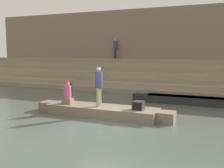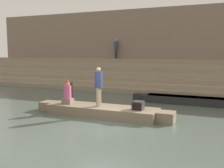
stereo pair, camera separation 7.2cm
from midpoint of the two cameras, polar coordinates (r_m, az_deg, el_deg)
name	(u,v)px [view 1 (the left image)]	position (r m, az deg, el deg)	size (l,w,h in m)	color
ground_plane	(105,125)	(10.69, -1.81, -8.98)	(120.00, 120.00, 0.00)	#47544C
ghat_steps	(162,79)	(20.71, 10.72, 1.04)	(36.00, 4.20, 2.38)	gray
back_wall	(168,48)	(22.67, 11.98, 7.63)	(34.20, 1.28, 6.59)	#7F6B5B
rowboat_main	(102,111)	(12.21, -2.36, -5.80)	(6.67, 1.52, 0.45)	#756651
person_standing	(99,84)	(11.95, -3.07, 0.02)	(0.35, 0.35, 1.81)	gray
person_rowing	(68,94)	(12.87, -9.79, -2.22)	(0.49, 0.39, 1.14)	#756656
tv_set	(138,105)	(11.43, 5.59, -4.67)	(0.46, 0.47, 0.38)	#2D2D2D
moored_boat_shore	(187,100)	(15.60, 15.80, -3.33)	(6.32, 1.04, 0.42)	black
mooring_post	(71,89)	(17.99, -9.03, -1.07)	(0.16, 0.16, 0.91)	brown
person_on_steps	(115,47)	(23.07, 0.63, 7.99)	(0.32, 0.32, 1.70)	#28282D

